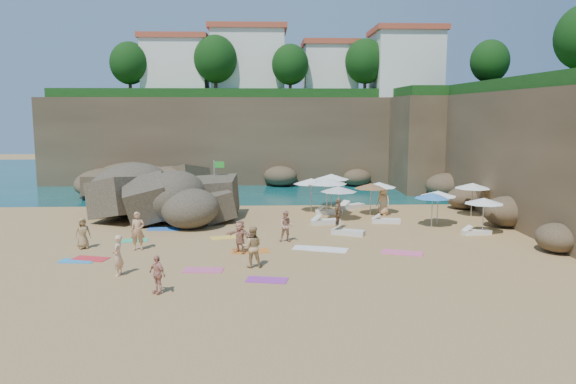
{
  "coord_description": "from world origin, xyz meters",
  "views": [
    {
      "loc": [
        0.69,
        -30.06,
        6.81
      ],
      "look_at": [
        2.0,
        3.0,
        2.0
      ],
      "focal_mm": 35.0,
      "sensor_mm": 36.0,
      "label": 1
    }
  ],
  "objects_px": {
    "lounger_0": "(352,206)",
    "person_stand_4": "(383,201)",
    "parasol_2": "(339,189)",
    "parasol_0": "(311,181)",
    "person_stand_5": "(204,197)",
    "person_stand_1": "(252,247)",
    "flag_pole": "(216,180)",
    "rock_outcrop": "(155,221)",
    "person_stand_6": "(118,255)",
    "person_stand_3": "(338,214)",
    "person_stand_2": "(220,197)",
    "parasol_1": "(331,177)"
  },
  "relations": [
    {
      "from": "lounger_0",
      "to": "person_stand_1",
      "type": "relative_size",
      "value": 1.05
    },
    {
      "from": "person_stand_1",
      "to": "person_stand_2",
      "type": "xyz_separation_m",
      "value": [
        -2.64,
        15.56,
        -0.17
      ]
    },
    {
      "from": "person_stand_5",
      "to": "rock_outcrop",
      "type": "bearing_deg",
      "value": -144.99
    },
    {
      "from": "person_stand_2",
      "to": "parasol_2",
      "type": "bearing_deg",
      "value": -158.92
    },
    {
      "from": "parasol_0",
      "to": "person_stand_5",
      "type": "height_order",
      "value": "parasol_0"
    },
    {
      "from": "person_stand_4",
      "to": "person_stand_5",
      "type": "height_order",
      "value": "person_stand_5"
    },
    {
      "from": "flag_pole",
      "to": "person_stand_5",
      "type": "distance_m",
      "value": 2.21
    },
    {
      "from": "parasol_0",
      "to": "person_stand_6",
      "type": "height_order",
      "value": "parasol_0"
    },
    {
      "from": "person_stand_3",
      "to": "person_stand_4",
      "type": "height_order",
      "value": "person_stand_4"
    },
    {
      "from": "rock_outcrop",
      "to": "parasol_1",
      "type": "height_order",
      "value": "parasol_1"
    },
    {
      "from": "rock_outcrop",
      "to": "person_stand_3",
      "type": "height_order",
      "value": "person_stand_3"
    },
    {
      "from": "person_stand_1",
      "to": "parasol_0",
      "type": "bearing_deg",
      "value": -107.84
    },
    {
      "from": "parasol_2",
      "to": "lounger_0",
      "type": "bearing_deg",
      "value": 70.6
    },
    {
      "from": "person_stand_4",
      "to": "parasol_0",
      "type": "bearing_deg",
      "value": -156.7
    },
    {
      "from": "parasol_0",
      "to": "lounger_0",
      "type": "bearing_deg",
      "value": 23.15
    },
    {
      "from": "rock_outcrop",
      "to": "person_stand_1",
      "type": "bearing_deg",
      "value": -59.31
    },
    {
      "from": "flag_pole",
      "to": "parasol_0",
      "type": "distance_m",
      "value": 6.35
    },
    {
      "from": "person_stand_1",
      "to": "lounger_0",
      "type": "bearing_deg",
      "value": -116.85
    },
    {
      "from": "parasol_1",
      "to": "person_stand_4",
      "type": "relative_size",
      "value": 1.34
    },
    {
      "from": "rock_outcrop",
      "to": "lounger_0",
      "type": "bearing_deg",
      "value": 17.44
    },
    {
      "from": "person_stand_3",
      "to": "person_stand_5",
      "type": "bearing_deg",
      "value": 81.63
    },
    {
      "from": "parasol_2",
      "to": "person_stand_5",
      "type": "distance_m",
      "value": 9.65
    },
    {
      "from": "parasol_1",
      "to": "person_stand_1",
      "type": "relative_size",
      "value": 1.37
    },
    {
      "from": "rock_outcrop",
      "to": "person_stand_5",
      "type": "bearing_deg",
      "value": 54.65
    },
    {
      "from": "person_stand_1",
      "to": "person_stand_6",
      "type": "height_order",
      "value": "person_stand_1"
    },
    {
      "from": "rock_outcrop",
      "to": "person_stand_6",
      "type": "height_order",
      "value": "person_stand_6"
    },
    {
      "from": "person_stand_1",
      "to": "person_stand_4",
      "type": "xyz_separation_m",
      "value": [
        8.31,
        12.06,
        0.02
      ]
    },
    {
      "from": "parasol_0",
      "to": "person_stand_5",
      "type": "bearing_deg",
      "value": 172.74
    },
    {
      "from": "person_stand_4",
      "to": "parasol_2",
      "type": "bearing_deg",
      "value": -113.51
    },
    {
      "from": "flag_pole",
      "to": "parasol_1",
      "type": "relative_size",
      "value": 1.43
    },
    {
      "from": "lounger_0",
      "to": "person_stand_1",
      "type": "bearing_deg",
      "value": -147.7
    },
    {
      "from": "rock_outcrop",
      "to": "person_stand_4",
      "type": "xyz_separation_m",
      "value": [
        14.58,
        1.49,
        0.94
      ]
    },
    {
      "from": "person_stand_6",
      "to": "person_stand_4",
      "type": "bearing_deg",
      "value": 138.38
    },
    {
      "from": "flag_pole",
      "to": "person_stand_6",
      "type": "bearing_deg",
      "value": -101.75
    },
    {
      "from": "flag_pole",
      "to": "parasol_0",
      "type": "height_order",
      "value": "flag_pole"
    },
    {
      "from": "person_stand_3",
      "to": "flag_pole",
      "type": "bearing_deg",
      "value": 85.25
    },
    {
      "from": "person_stand_1",
      "to": "rock_outcrop",
      "type": "bearing_deg",
      "value": -61.8
    },
    {
      "from": "rock_outcrop",
      "to": "person_stand_5",
      "type": "xyz_separation_m",
      "value": [
        2.64,
        3.72,
        0.94
      ]
    },
    {
      "from": "person_stand_3",
      "to": "person_stand_5",
      "type": "distance_m",
      "value": 10.58
    },
    {
      "from": "person_stand_2",
      "to": "person_stand_4",
      "type": "relative_size",
      "value": 0.79
    },
    {
      "from": "rock_outcrop",
      "to": "person_stand_6",
      "type": "bearing_deg",
      "value": -86.42
    },
    {
      "from": "parasol_2",
      "to": "person_stand_5",
      "type": "bearing_deg",
      "value": 156.1
    },
    {
      "from": "rock_outcrop",
      "to": "person_stand_1",
      "type": "height_order",
      "value": "person_stand_1"
    },
    {
      "from": "lounger_0",
      "to": "person_stand_4",
      "type": "relative_size",
      "value": 1.02
    },
    {
      "from": "rock_outcrop",
      "to": "person_stand_4",
      "type": "distance_m",
      "value": 14.69
    },
    {
      "from": "parasol_0",
      "to": "person_stand_1",
      "type": "distance_m",
      "value": 13.9
    },
    {
      "from": "parasol_2",
      "to": "parasol_0",
      "type": "bearing_deg",
      "value": 116.39
    },
    {
      "from": "parasol_0",
      "to": "parasol_1",
      "type": "relative_size",
      "value": 0.97
    },
    {
      "from": "rock_outcrop",
      "to": "person_stand_2",
      "type": "bearing_deg",
      "value": 53.97
    },
    {
      "from": "lounger_0",
      "to": "flag_pole",
      "type": "bearing_deg",
      "value": 157.54
    }
  ]
}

